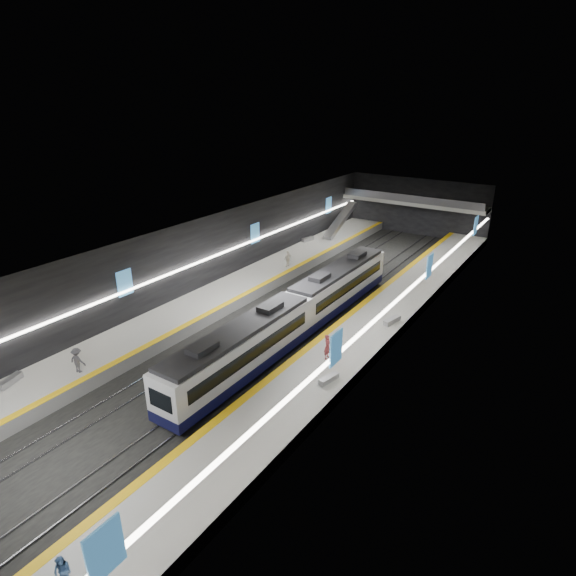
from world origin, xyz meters
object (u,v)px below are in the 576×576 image
Objects in this scene: bench_left_near at (10,381)px; bench_right_near at (329,379)px; passenger_left_b at (78,360)px; passenger_right_a at (327,347)px; escalator at (340,220)px; passenger_right_b at (63,573)px; train at (297,312)px; passenger_left_a at (288,259)px; bench_right_far at (392,321)px; bench_left_far at (308,239)px.

bench_right_near is at bearing 16.29° from bench_left_near.
passenger_left_b is at bearing -138.56° from bench_right_near.
bench_right_near is 0.88× the size of passenger_right_a.
escalator is 53.42m from passenger_right_b.
bench_left_near is (-1.41, -44.83, -1.68)m from escalator.
bench_right_near is at bearing -42.90° from train.
passenger_right_a is 20.17m from passenger_left_a.
bench_right_near is at bearing -78.24° from bench_right_far.
escalator is at bearing 139.52° from bench_right_far.
passenger_right_a is at bearing -34.68° from train.
passenger_right_b is (-1.85, -29.29, 0.54)m from bench_right_far.
escalator is at bearing -167.77° from passenger_left_a.
passenger_right_a reaches higher than bench_left_far.
bench_left_near is 21.48m from bench_right_near.
train is 24.94m from passenger_right_b.
passenger_right_a is (14.77, -30.15, -0.95)m from escalator.
bench_right_far is 1.01× the size of passenger_left_b.
train is 28.66m from escalator.
passenger_right_b is at bearing 131.08° from passenger_left_b.
passenger_left_a is at bearing 36.06° from passenger_right_a.
passenger_right_b is at bearing 174.17° from passenger_right_a.
passenger_right_b reaches higher than bench_right_near.
passenger_right_b is (4.68, -24.50, -0.43)m from train.
passenger_right_a reaches higher than passenger_right_b.
passenger_left_a is (-13.32, 36.26, 0.17)m from passenger_right_b.
train reaches higher than bench_left_near.
passenger_right_b is (14.68, -51.35, -1.13)m from escalator.
bench_right_far is (17.95, 22.76, 0.01)m from bench_left_near.
bench_left_far is 1.02× the size of bench_right_far.
passenger_left_b is at bearing -115.88° from bench_right_far.
train is 19.59× the size of passenger_right_b.
train reaches higher than passenger_left_b.
passenger_right_b is at bearing -83.21° from bench_right_near.
escalator is at bearing 80.94° from passenger_right_b.
passenger_left_a is (1.36, -15.09, -0.96)m from escalator.
passenger_left_b is (2.57, 3.46, 0.71)m from bench_left_near.
passenger_right_b is 0.83× the size of passenger_left_b.
escalator reaches higher than passenger_right_b.
passenger_right_a is (-1.60, 2.62, 0.74)m from bench_right_near.
train is 21.31m from bench_left_near.
passenger_right_a is 17.63m from passenger_left_b.
bench_right_far is at bearing -29.83° from bench_left_far.
bench_left_far is 1.25× the size of passenger_right_b.
passenger_right_a is at bearing 64.75° from passenger_right_b.
bench_left_near is 17.37m from passenger_right_b.
bench_left_far is 24.88m from bench_right_far.
passenger_left_a is at bearing 142.29° from bench_right_near.
passenger_left_b is (-15.21, -8.59, 0.73)m from bench_right_near.
train is at bearing -48.68° from bench_left_far.
passenger_left_b is (-15.38, -19.30, 0.70)m from bench_right_far.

